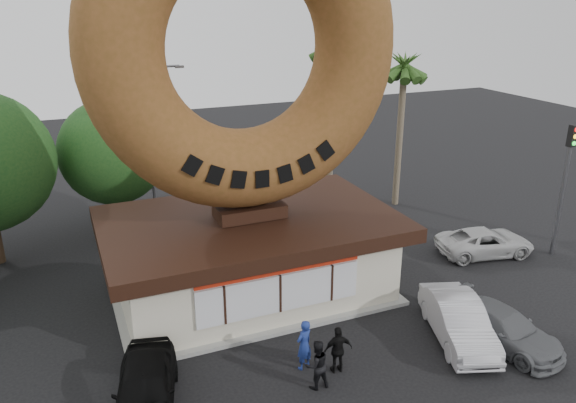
% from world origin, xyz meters
% --- Properties ---
extents(ground, '(90.00, 90.00, 0.00)m').
position_xyz_m(ground, '(0.00, 0.00, 0.00)').
color(ground, black).
rests_on(ground, ground).
extents(donut_shop, '(11.20, 7.20, 3.80)m').
position_xyz_m(donut_shop, '(0.00, 5.98, 1.77)').
color(donut_shop, beige).
rests_on(donut_shop, ground).
extents(giant_donut, '(11.42, 2.91, 11.42)m').
position_xyz_m(giant_donut, '(0.00, 6.00, 9.51)').
color(giant_donut, brown).
rests_on(giant_donut, donut_shop).
extents(tree_mid, '(5.20, 5.20, 6.63)m').
position_xyz_m(tree_mid, '(-4.00, 15.00, 4.02)').
color(tree_mid, '#473321').
rests_on(tree_mid, ground).
extents(palm_near, '(2.60, 2.60, 9.75)m').
position_xyz_m(palm_near, '(7.50, 14.00, 8.41)').
color(palm_near, '#726651').
rests_on(palm_near, ground).
extents(palm_far, '(2.60, 2.60, 8.75)m').
position_xyz_m(palm_far, '(11.00, 12.50, 7.48)').
color(palm_far, '#726651').
rests_on(palm_far, ground).
extents(street_lamp, '(2.11, 0.20, 8.00)m').
position_xyz_m(street_lamp, '(-1.86, 16.00, 4.48)').
color(street_lamp, '#59595E').
rests_on(street_lamp, ground).
extents(traffic_signal, '(0.30, 0.38, 6.07)m').
position_xyz_m(traffic_signal, '(14.00, 3.99, 3.87)').
color(traffic_signal, '#59595E').
rests_on(traffic_signal, ground).
extents(person_left, '(0.74, 0.63, 1.72)m').
position_xyz_m(person_left, '(-0.06, 0.76, 0.86)').
color(person_left, navy).
rests_on(person_left, ground).
extents(person_center, '(0.79, 0.62, 1.61)m').
position_xyz_m(person_center, '(-0.10, -0.25, 0.81)').
color(person_center, black).
rests_on(person_center, ground).
extents(person_right, '(0.98, 0.49, 1.61)m').
position_xyz_m(person_right, '(0.85, 0.18, 0.81)').
color(person_right, black).
rests_on(person_right, ground).
extents(car_black, '(2.68, 4.54, 1.45)m').
position_xyz_m(car_black, '(-5.04, 0.80, 0.73)').
color(car_black, black).
rests_on(car_black, ground).
extents(car_silver, '(2.90, 4.70, 1.46)m').
position_xyz_m(car_silver, '(5.51, 0.16, 0.73)').
color(car_silver, '#AEADB2').
rests_on(car_silver, ground).
extents(car_grey, '(2.57, 4.56, 1.25)m').
position_xyz_m(car_grey, '(6.76, -0.63, 0.62)').
color(car_grey, slate).
rests_on(car_grey, ground).
extents(car_white, '(4.72, 2.86, 1.23)m').
position_xyz_m(car_white, '(11.09, 5.20, 0.61)').
color(car_white, '#BDBDBD').
rests_on(car_white, ground).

